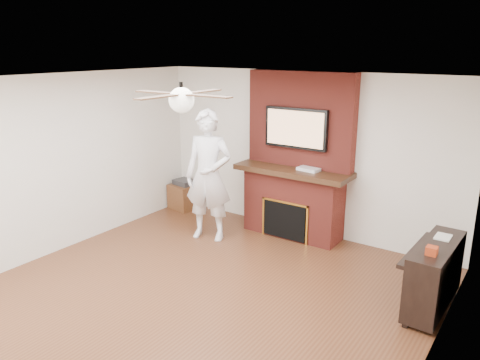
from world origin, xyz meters
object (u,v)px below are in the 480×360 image
Objects in this scene: person at (208,176)px; side_table at (185,195)px; fireplace at (296,172)px; piano at (434,274)px.

person reaches higher than side_table.
fireplace is 4.68× the size of side_table.
side_table is at bearing 128.65° from person.
fireplace is 1.27× the size of person.
piano reaches higher than side_table.
fireplace reaches higher than piano.
person is (-0.99, -0.89, -0.01)m from fireplace.
person is 3.36m from piano.
piano is (4.51, -1.00, 0.17)m from side_table.
fireplace is at bearing 157.18° from piano.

